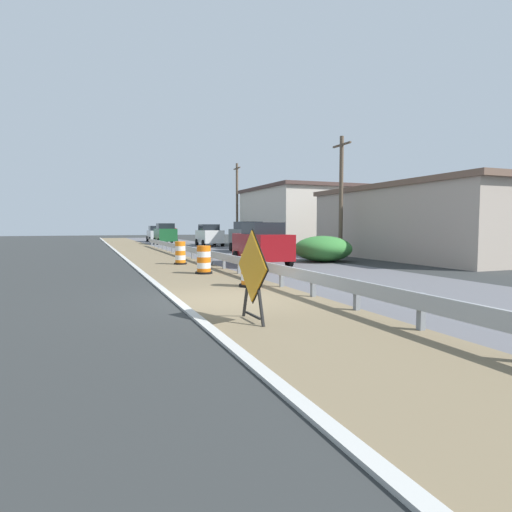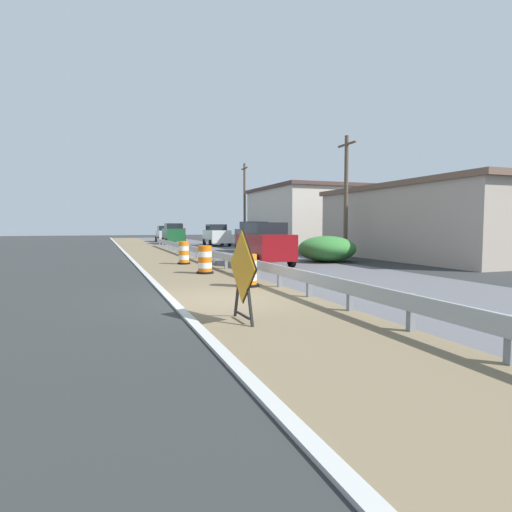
{
  "view_description": "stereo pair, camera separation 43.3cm",
  "coord_description": "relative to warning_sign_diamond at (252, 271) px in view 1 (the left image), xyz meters",
  "views": [
    {
      "loc": [
        -3.42,
        -10.63,
        1.94
      ],
      "look_at": [
        2.46,
        4.06,
        0.82
      ],
      "focal_mm": 30.01,
      "sensor_mm": 36.0,
      "label": 1
    },
    {
      "loc": [
        -3.01,
        -10.78,
        1.94
      ],
      "look_at": [
        2.46,
        4.06,
        0.82
      ],
      "focal_mm": 30.01,
      "sensor_mm": 36.0,
      "label": 2
    }
  ],
  "objects": [
    {
      "name": "roadside_shop_far",
      "position": [
        15.44,
        27.55,
        1.7
      ],
      "size": [
        8.26,
        11.14,
        5.46
      ],
      "color": "beige",
      "rests_on": "ground"
    },
    {
      "name": "car_trailing_far_lane",
      "position": [
        4.87,
        44.08,
        -0.07
      ],
      "size": [
        2.28,
        4.71,
        1.92
      ],
      "rotation": [
        0.0,
        0.0,
        1.54
      ],
      "color": "silver",
      "rests_on": "ground"
    },
    {
      "name": "traffic_barrel_mid",
      "position": [
        1.3,
        13.3,
        -0.52
      ],
      "size": [
        0.64,
        0.64,
        1.15
      ],
      "color": "orange",
      "rests_on": "ground"
    },
    {
      "name": "median_dirt_strip",
      "position": [
        0.96,
        2.63,
        -1.03
      ],
      "size": [
        3.72,
        120.0,
        0.01
      ],
      "primitive_type": "cube",
      "color": "#706047",
      "rests_on": "ground"
    },
    {
      "name": "traffic_barrel_close",
      "position": [
        1.31,
        8.78,
        -0.52
      ],
      "size": [
        0.7,
        0.7,
        1.13
      ],
      "color": "orange",
      "rests_on": "ground"
    },
    {
      "name": "traffic_barrel_nearest",
      "position": [
        1.73,
        4.65,
        -0.57
      ],
      "size": [
        0.7,
        0.7,
        1.04
      ],
      "color": "orange",
      "rests_on": "ground"
    },
    {
      "name": "car_lead_near_lane",
      "position": [
        4.95,
        11.44,
        0.01
      ],
      "size": [
        2.06,
        4.48,
        2.09
      ],
      "rotation": [
        0.0,
        0.0,
        1.53
      ],
      "color": "maroon",
      "rests_on": "ground"
    },
    {
      "name": "warning_sign_diamond",
      "position": [
        0.0,
        0.0,
        0.0
      ],
      "size": [
        0.09,
        1.53,
        1.9
      ],
      "rotation": [
        0.0,
        0.0,
        3.17
      ],
      "color": "black",
      "rests_on": "ground"
    },
    {
      "name": "car_trailing_near_lane",
      "position": [
        8.15,
        21.69,
        0.08
      ],
      "size": [
        2.01,
        4.22,
        2.24
      ],
      "rotation": [
        0.0,
        0.0,
        -1.57
      ],
      "color": "#4C5156",
      "rests_on": "ground"
    },
    {
      "name": "car_distant_a",
      "position": [
        8.27,
        56.23,
        0.03
      ],
      "size": [
        2.15,
        4.25,
        2.14
      ],
      "rotation": [
        0.0,
        0.0,
        -1.55
      ],
      "color": "maroon",
      "rests_on": "ground"
    },
    {
      "name": "car_lead_far_lane",
      "position": [
        4.75,
        37.61,
        0.05
      ],
      "size": [
        2.11,
        4.23,
        2.18
      ],
      "rotation": [
        0.0,
        0.0,
        1.56
      ],
      "color": "#195128",
      "rests_on": "ground"
    },
    {
      "name": "utility_pole_mid",
      "position": [
        11.36,
        33.44,
        3.24
      ],
      "size": [
        0.24,
        1.8,
        8.24
      ],
      "color": "brown",
      "rests_on": "ground"
    },
    {
      "name": "utility_pole_near",
      "position": [
        11.06,
        13.85,
        2.71
      ],
      "size": [
        0.24,
        1.8,
        7.2
      ],
      "color": "brown",
      "rests_on": "ground"
    },
    {
      "name": "guardrail_median",
      "position": [
        2.58,
        5.24,
        -0.52
      ],
      "size": [
        0.18,
        56.74,
        0.71
      ],
      "color": "#999EA3",
      "rests_on": "ground"
    },
    {
      "name": "roadside_shop_near",
      "position": [
        15.5,
        11.94,
        1.13
      ],
      "size": [
        6.86,
        14.06,
        4.32
      ],
      "color": "#AD9E8E",
      "rests_on": "ground"
    },
    {
      "name": "ground_plane",
      "position": [
        0.3,
        2.63,
        -1.04
      ],
      "size": [
        160.0,
        160.0,
        0.0
      ],
      "primitive_type": "plane",
      "color": "#2B2D2D"
    },
    {
      "name": "curb_near_edge",
      "position": [
        -1.0,
        2.63,
        -1.03
      ],
      "size": [
        0.2,
        120.0,
        0.11
      ],
      "primitive_type": "cube",
      "color": "#ADADA8",
      "rests_on": "ground"
    },
    {
      "name": "car_mid_far_lane",
      "position": [
        7.91,
        31.67,
        -0.0
      ],
      "size": [
        2.16,
        4.51,
        2.06
      ],
      "rotation": [
        0.0,
        0.0,
        -1.61
      ],
      "color": "silver",
      "rests_on": "ground"
    },
    {
      "name": "bush_roadside",
      "position": [
        8.82,
        12.09,
        -0.34
      ],
      "size": [
        3.11,
        3.11,
        1.39
      ],
      "primitive_type": "ellipsoid",
      "color": "#337533",
      "rests_on": "ground"
    },
    {
      "name": "far_lane_asphalt",
      "position": [
        6.1,
        2.63,
        -1.04
      ],
      "size": [
        6.56,
        120.0,
        0.0
      ],
      "primitive_type": "cube",
      "color": "#56565B",
      "rests_on": "ground"
    }
  ]
}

